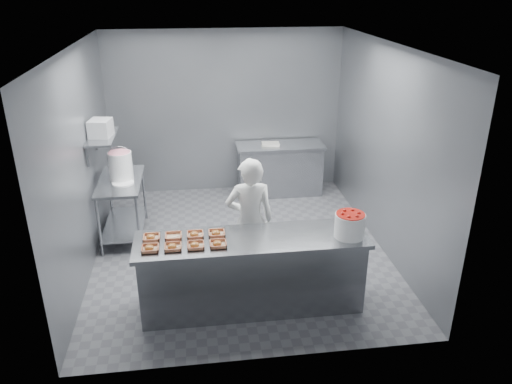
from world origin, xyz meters
TOP-DOWN VIEW (x-y plane):
  - floor at (0.00, 0.00)m, footprint 4.50×4.50m
  - ceiling at (0.00, 0.00)m, footprint 4.50×4.50m
  - wall_back at (0.00, 2.25)m, footprint 4.00×0.04m
  - wall_left at (-2.00, 0.00)m, footprint 0.04×4.50m
  - wall_right at (2.00, 0.00)m, footprint 0.04×4.50m
  - service_counter at (0.00, -1.35)m, footprint 2.60×0.70m
  - prep_table at (-1.65, 0.60)m, footprint 0.60×1.20m
  - back_counter at (0.90, 1.90)m, footprint 1.50×0.60m
  - wall_shelf at (-1.82, 0.60)m, footprint 0.35×0.90m
  - tray_0 at (-1.10, -1.47)m, footprint 0.19×0.18m
  - tray_1 at (-0.86, -1.47)m, footprint 0.19×0.18m
  - tray_2 at (-0.62, -1.47)m, footprint 0.19×0.18m
  - tray_3 at (-0.38, -1.47)m, footprint 0.19×0.18m
  - tray_4 at (-1.10, -1.23)m, footprint 0.19×0.18m
  - tray_5 at (-0.86, -1.23)m, footprint 0.19×0.18m
  - tray_6 at (-0.62, -1.23)m, footprint 0.19×0.18m
  - tray_7 at (-0.38, -1.23)m, footprint 0.19×0.18m
  - worker at (0.05, -0.75)m, footprint 0.60×0.39m
  - strawberry_tub at (1.08, -1.45)m, footprint 0.34×0.34m
  - glaze_bucket at (-1.62, 0.60)m, footprint 0.35×0.33m
  - bucket_lid at (-1.59, 0.45)m, footprint 0.31×0.31m
  - rag at (-1.64, 0.87)m, footprint 0.15×0.13m
  - appliance at (-1.82, 0.57)m, footprint 0.32×0.35m
  - paper_stack at (0.74, 1.90)m, footprint 0.32×0.25m

SIDE VIEW (x-z plane):
  - floor at x=0.00m, z-range 0.00..0.00m
  - back_counter at x=0.90m, z-range 0.00..0.90m
  - service_counter at x=0.00m, z-range 0.00..0.90m
  - prep_table at x=-1.65m, z-range 0.14..1.04m
  - worker at x=0.05m, z-range 0.00..1.62m
  - rag at x=-1.64m, z-range 0.90..0.92m
  - bucket_lid at x=-1.59m, z-range 0.90..0.92m
  - paper_stack at x=0.74m, z-range 0.90..0.94m
  - tray_5 at x=-0.86m, z-range 0.90..0.94m
  - tray_0 at x=-1.10m, z-range 0.89..0.95m
  - tray_1 at x=-0.86m, z-range 0.89..0.95m
  - tray_2 at x=-0.62m, z-range 0.89..0.95m
  - tray_3 at x=-0.38m, z-range 0.89..0.95m
  - tray_4 at x=-1.10m, z-range 0.89..0.95m
  - tray_6 at x=-0.62m, z-range 0.89..0.95m
  - tray_7 at x=-0.38m, z-range 0.89..0.95m
  - strawberry_tub at x=1.08m, z-range 0.91..1.19m
  - glaze_bucket at x=-1.62m, z-range 0.87..1.37m
  - wall_back at x=0.00m, z-range 0.00..2.80m
  - wall_left at x=-2.00m, z-range 0.00..2.80m
  - wall_right at x=2.00m, z-range 0.00..2.80m
  - wall_shelf at x=-1.82m, z-range 1.54..1.56m
  - appliance at x=-1.82m, z-range 1.56..1.80m
  - ceiling at x=0.00m, z-range 2.80..2.80m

